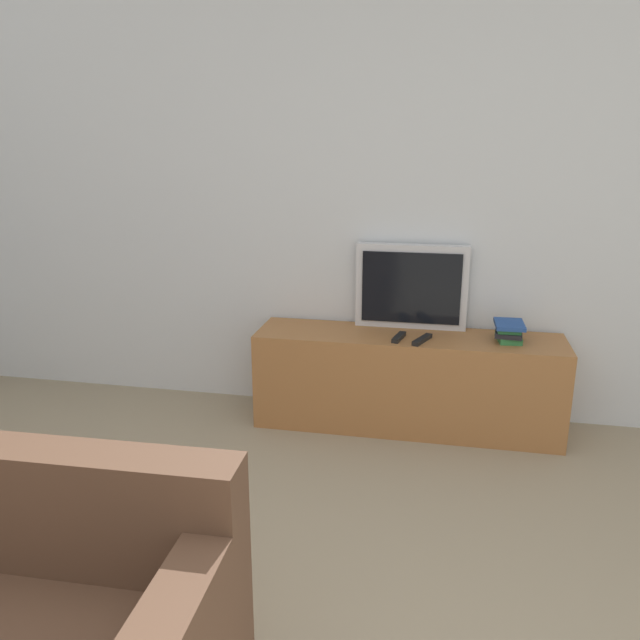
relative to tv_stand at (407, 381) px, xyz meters
name	(u,v)px	position (x,y,z in m)	size (l,w,h in m)	color
wall_back	(396,202)	(-0.12, 0.26, 1.02)	(9.00, 0.06, 2.60)	silver
tv_stand	(407,381)	(0.00, 0.00, 0.00)	(1.77, 0.43, 0.57)	#9E6638
television	(411,287)	(0.00, 0.17, 0.53)	(0.66, 0.09, 0.50)	silver
book_stack	(509,331)	(0.55, 0.01, 0.34)	(0.16, 0.22, 0.11)	#2D753D
remote_on_stand	(399,337)	(-0.05, -0.09, 0.30)	(0.07, 0.17, 0.02)	black
remote_secondary	(422,340)	(0.08, -0.11, 0.30)	(0.11, 0.20, 0.02)	black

